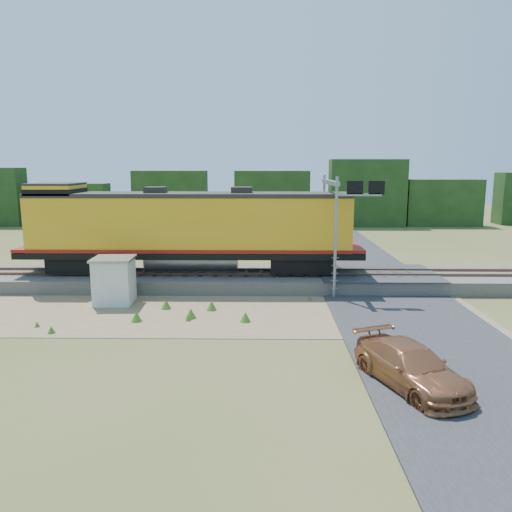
{
  "coord_description": "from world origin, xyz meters",
  "views": [
    {
      "loc": [
        0.14,
        -23.51,
        7.19
      ],
      "look_at": [
        -0.26,
        3.0,
        2.4
      ],
      "focal_mm": 35.0,
      "sensor_mm": 36.0,
      "label": 1
    }
  ],
  "objects_px": {
    "locomotive": "(186,228)",
    "shed": "(114,280)",
    "car": "(411,366)",
    "signal_gantry": "(337,204)"
  },
  "relations": [
    {
      "from": "signal_gantry",
      "to": "car",
      "type": "distance_m",
      "value": 14.0
    },
    {
      "from": "shed",
      "to": "signal_gantry",
      "type": "height_order",
      "value": "signal_gantry"
    },
    {
      "from": "shed",
      "to": "car",
      "type": "height_order",
      "value": "shed"
    },
    {
      "from": "locomotive",
      "to": "shed",
      "type": "bearing_deg",
      "value": -128.89
    },
    {
      "from": "locomotive",
      "to": "shed",
      "type": "distance_m",
      "value": 5.63
    },
    {
      "from": "shed",
      "to": "car",
      "type": "distance_m",
      "value": 16.16
    },
    {
      "from": "shed",
      "to": "locomotive",
      "type": "bearing_deg",
      "value": 48.7
    },
    {
      "from": "locomotive",
      "to": "signal_gantry",
      "type": "relative_size",
      "value": 3.07
    },
    {
      "from": "shed",
      "to": "car",
      "type": "xyz_separation_m",
      "value": [
        12.73,
        -9.95,
        -0.56
      ]
    },
    {
      "from": "locomotive",
      "to": "shed",
      "type": "xyz_separation_m",
      "value": [
        -3.23,
        -4.0,
        -2.3
      ]
    }
  ]
}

